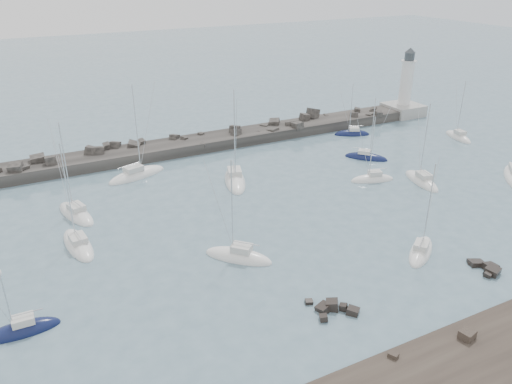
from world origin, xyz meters
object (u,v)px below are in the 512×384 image
sailboat_9 (372,180)px  sailboat_3 (78,245)px  sailboat_8 (366,158)px  sailboat_13 (352,134)px  sailboat_5 (239,257)px  sailboat_4 (137,176)px  lighthouse (404,101)px  sailboat_1 (76,214)px  sailboat_12 (458,137)px  sailboat_7 (421,252)px  sailboat_6 (235,181)px  sailboat_2 (22,331)px  sailboat_10 (421,181)px

sailboat_9 → sailboat_3: bearing=179.6°
sailboat_8 → sailboat_13: size_ratio=1.06×
sailboat_8 → sailboat_13: sailboat_8 is taller
sailboat_3 → sailboat_5: size_ratio=1.05×
sailboat_3 → sailboat_4: (11.24, 17.13, 0.01)m
lighthouse → sailboat_5: lighthouse is taller
sailboat_3 → sailboat_8: (47.03, 7.47, -0.00)m
sailboat_1 → sailboat_4: size_ratio=0.88×
sailboat_1 → sailboat_8: (46.03, -0.56, -0.02)m
sailboat_12 → sailboat_7: bearing=-142.2°
sailboat_1 → sailboat_4: sailboat_4 is taller
lighthouse → sailboat_13: lighthouse is taller
sailboat_5 → sailboat_6: size_ratio=0.83×
sailboat_3 → lighthouse: bearing=19.3°
sailboat_1 → sailboat_7: bearing=-39.2°
sailboat_2 → sailboat_10: bearing=9.1°
sailboat_2 → sailboat_13: (59.30, 31.40, -0.01)m
sailboat_3 → sailboat_6: bearing=19.9°
sailboat_9 → sailboat_10: (6.09, -3.78, -0.00)m
sailboat_3 → sailboat_8: sailboat_3 is taller
sailboat_1 → sailboat_8: sailboat_1 is taller
sailboat_2 → sailboat_13: sailboat_2 is taller
sailboat_4 → sailboat_8: bearing=-15.1°
sailboat_1 → sailboat_13: size_ratio=1.26×
sailboat_5 → sailboat_12: sailboat_5 is taller
sailboat_5 → sailboat_7: 20.41m
lighthouse → sailboat_2: lighthouse is taller
sailboat_8 → sailboat_10: 11.59m
lighthouse → sailboat_9: 37.52m
sailboat_2 → sailboat_13: size_ratio=1.01×
sailboat_5 → sailboat_6: (8.37, 19.16, -0.00)m
lighthouse → sailboat_4: 59.38m
sailboat_5 → sailboat_4: bearing=98.4°
sailboat_4 → sailboat_10: size_ratio=1.18×
sailboat_1 → sailboat_3: size_ratio=1.01×
sailboat_7 → sailboat_10: bearing=46.1°
sailboat_6 → sailboat_13: bearing=19.1°
sailboat_3 → sailboat_10: sailboat_3 is taller
sailboat_4 → sailboat_8: 37.07m
sailboat_13 → sailboat_8: bearing=-116.1°
sailboat_4 → sailboat_8: sailboat_4 is taller
sailboat_4 → sailboat_12: (57.46, -9.03, -0.00)m
sailboat_3 → sailboat_4: bearing=56.7°
sailboat_9 → sailboat_5: bearing=-158.9°
lighthouse → sailboat_5: (-54.77, -35.14, -2.94)m
sailboat_10 → sailboat_8: bearing=95.8°
sailboat_5 → sailboat_10: size_ratio=0.99×
sailboat_7 → sailboat_10: (14.21, 14.77, 0.00)m
sailboat_3 → sailboat_12: (68.70, 8.09, 0.01)m
sailboat_7 → sailboat_12: (34.71, 26.92, 0.01)m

